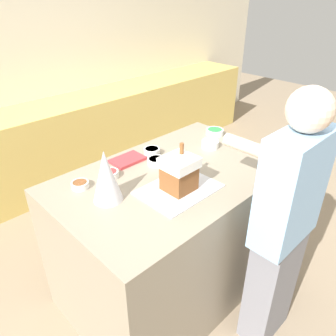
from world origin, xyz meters
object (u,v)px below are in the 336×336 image
(baking_tray, at_px, (179,189))
(person, at_px, (283,228))
(candy_bowl_near_tray_right, at_px, (157,161))
(cookbook, at_px, (128,160))
(candy_bowl_beside_tree, at_px, (210,144))
(candy_bowl_far_right, at_px, (152,151))
(decorative_tree, at_px, (106,176))
(candy_bowl_behind_tray, at_px, (110,174))
(gingerbread_house, at_px, (179,173))
(candy_bowl_center_rear, at_px, (215,132))
(candy_bowl_near_tray_left, at_px, (80,185))

(baking_tray, relative_size, person, 0.27)
(candy_bowl_near_tray_right, relative_size, cookbook, 0.55)
(candy_bowl_beside_tree, bearing_deg, candy_bowl_far_right, 151.13)
(decorative_tree, xyz_separation_m, candy_bowl_behind_tray, (0.14, 0.19, -0.12))
(candy_bowl_beside_tree, distance_m, candy_bowl_far_right, 0.43)
(candy_bowl_near_tray_right, bearing_deg, person, -79.58)
(candy_bowl_far_right, bearing_deg, gingerbread_house, -112.86)
(candy_bowl_behind_tray, bearing_deg, baking_tray, -63.01)
(candy_bowl_far_right, bearing_deg, person, -84.69)
(candy_bowl_behind_tray, bearing_deg, candy_bowl_center_rear, -2.11)
(gingerbread_house, distance_m, cookbook, 0.49)
(baking_tray, height_order, person, person)
(baking_tray, bearing_deg, cookbook, 89.31)
(candy_bowl_behind_tray, xyz_separation_m, candy_bowl_center_rear, (0.96, -0.04, 0.00))
(candy_bowl_beside_tree, bearing_deg, decorative_tree, -178.19)
(cookbook, bearing_deg, baking_tray, -90.69)
(decorative_tree, xyz_separation_m, cookbook, (0.35, 0.28, -0.14))
(candy_bowl_far_right, height_order, cookbook, candy_bowl_far_right)
(baking_tray, xyz_separation_m, candy_bowl_beside_tree, (0.56, 0.23, 0.03))
(person, bearing_deg, candy_bowl_near_tray_right, 100.42)
(candy_bowl_far_right, relative_size, candy_bowl_near_tray_left, 1.10)
(decorative_tree, bearing_deg, candy_bowl_beside_tree, 1.81)
(candy_bowl_center_rear, bearing_deg, baking_tray, -155.16)
(candy_bowl_near_tray_right, bearing_deg, candy_bowl_near_tray_left, 169.47)
(decorative_tree, xyz_separation_m, candy_bowl_near_tray_right, (0.46, 0.11, -0.13))
(candy_bowl_far_right, distance_m, cookbook, 0.18)
(gingerbread_house, relative_size, decorative_tree, 0.88)
(candy_bowl_far_right, bearing_deg, candy_bowl_center_rear, -8.10)
(candy_bowl_behind_tray, height_order, candy_bowl_center_rear, same)
(candy_bowl_near_tray_left, height_order, cookbook, candy_bowl_near_tray_left)
(candy_bowl_center_rear, distance_m, person, 1.01)
(person, bearing_deg, decorative_tree, 130.43)
(baking_tray, xyz_separation_m, candy_bowl_behind_tray, (-0.20, 0.39, 0.02))
(candy_bowl_beside_tree, relative_size, person, 0.08)
(candy_bowl_behind_tray, relative_size, person, 0.07)
(gingerbread_house, bearing_deg, cookbook, 89.35)
(baking_tray, distance_m, candy_bowl_far_right, 0.47)
(decorative_tree, height_order, candy_bowl_far_right, decorative_tree)
(candy_bowl_near_tray_right, bearing_deg, candy_bowl_beside_tree, -11.12)
(candy_bowl_center_rear, bearing_deg, candy_bowl_behind_tray, 177.89)
(decorative_tree, distance_m, candy_bowl_near_tray_left, 0.25)
(candy_bowl_far_right, distance_m, candy_bowl_center_rear, 0.58)
(candy_bowl_behind_tray, distance_m, candy_bowl_far_right, 0.38)
(gingerbread_house, xyz_separation_m, candy_bowl_near_tray_left, (-0.39, 0.41, -0.09))
(gingerbread_house, bearing_deg, candy_bowl_near_tray_left, 133.52)
(gingerbread_house, xyz_separation_m, candy_bowl_beside_tree, (0.56, 0.23, -0.08))
(candy_bowl_center_rear, bearing_deg, decorative_tree, -172.19)
(decorative_tree, bearing_deg, cookbook, 38.36)
(decorative_tree, height_order, candy_bowl_center_rear, decorative_tree)
(gingerbread_house, bearing_deg, baking_tray, -148.73)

